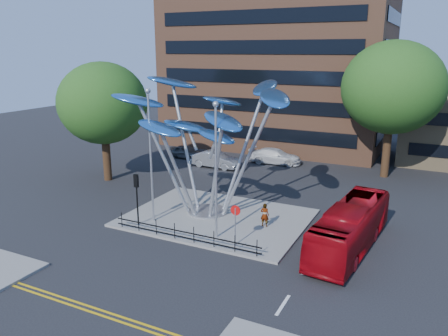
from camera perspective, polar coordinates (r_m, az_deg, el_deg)
The scene contains 18 objects.
ground at distance 25.00m, azimuth -5.27°, elevation -11.60°, with size 120.00×120.00×0.00m, color black.
traffic_island at distance 30.18m, azimuth -0.93°, elevation -6.52°, with size 12.00×9.00×0.15m, color slate.
double_yellow_near at distance 20.83m, azimuth -14.35°, elevation -17.99°, with size 40.00×0.12×0.01m, color gold.
double_yellow_far at distance 20.65m, azimuth -14.91°, elevation -18.36°, with size 40.00×0.12×0.01m, color gold.
brick_tower at distance 54.08m, azimuth 7.38°, elevation 19.08°, with size 25.00×15.00×30.00m, color brown.
tree_right at distance 41.22m, azimuth 21.18°, elevation 9.74°, with size 8.80×8.80×12.11m.
tree_left at distance 39.05m, azimuth -15.55°, elevation 8.12°, with size 7.60×7.60×10.32m.
leaf_sculpture at distance 29.47m, azimuth -2.23°, elevation 6.66°, with size 12.72×9.54×9.51m.
street_lamp_left at distance 28.37m, azimuth -9.61°, elevation 3.01°, with size 0.36×0.36×8.80m.
street_lamp_right at distance 25.44m, azimuth -1.06°, elevation 1.21°, with size 0.36×0.36×8.30m.
traffic_light_island at distance 28.59m, azimuth -11.35°, elevation -2.67°, with size 0.28×0.18×3.42m.
no_entry_sign_island at distance 25.41m, azimuth 1.50°, elevation -6.59°, with size 0.60×0.10×2.45m.
pedestrian_railing_front at distance 26.55m, azimuth -5.23°, elevation -8.61°, with size 10.00×0.06×1.00m.
red_bus at distance 26.43m, azimuth 16.17°, elevation -7.43°, with size 2.26×9.64×2.69m, color #96060E.
pedestrian at distance 28.45m, azimuth 5.34°, elevation -6.12°, with size 0.57×0.37×1.57m, color gray.
parked_car_left at distance 46.74m, azimuth -4.91°, elevation 2.11°, with size 1.63×4.05×1.38m, color #43464B.
parked_car_mid at distance 42.92m, azimuth -1.11°, elevation 1.12°, with size 1.69×4.84×1.59m, color #999CA0.
parked_car_right at distance 44.69m, azimuth 6.73°, elevation 1.54°, with size 2.13×5.23×1.52m, color silver.
Camera 1 is at (11.87, -18.91, 11.25)m, focal length 35.00 mm.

